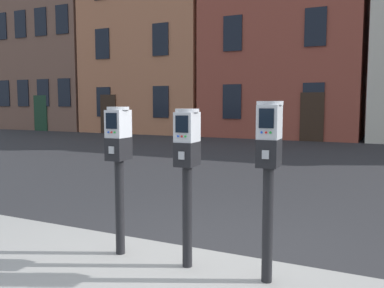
# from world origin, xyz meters

# --- Properties ---
(ground_plane) EXTENTS (160.00, 160.00, 0.00)m
(ground_plane) POSITION_xyz_m (0.00, 0.00, 0.00)
(ground_plane) COLOR #28282B
(parking_meter_near_kerb) EXTENTS (0.23, 0.26, 1.47)m
(parking_meter_near_kerb) POSITION_xyz_m (-0.69, -0.27, 1.15)
(parking_meter_near_kerb) COLOR black
(parking_meter_near_kerb) RESTS_ON sidewalk_slab
(parking_meter_twin_adjacent) EXTENTS (0.23, 0.26, 1.46)m
(parking_meter_twin_adjacent) POSITION_xyz_m (0.06, -0.27, 1.14)
(parking_meter_twin_adjacent) COLOR black
(parking_meter_twin_adjacent) RESTS_ON sidewalk_slab
(parking_meter_end_of_row) EXTENTS (0.23, 0.26, 1.52)m
(parking_meter_end_of_row) POSITION_xyz_m (0.81, -0.27, 1.19)
(parking_meter_end_of_row) COLOR black
(parking_meter_end_of_row) RESTS_ON sidewalk_slab
(townhouse_brick_corner) EXTENTS (6.51, 7.10, 12.26)m
(townhouse_brick_corner) POSITION_xyz_m (-17.57, 18.02, 6.13)
(townhouse_brick_corner) COLOR brown
(townhouse_brick_corner) RESTS_ON ground_plane
(townhouse_green_painted) EXTENTS (7.18, 7.00, 12.40)m
(townhouse_green_painted) POSITION_xyz_m (-10.55, 17.98, 6.21)
(townhouse_green_painted) COLOR #B7704C
(townhouse_green_painted) RESTS_ON ground_plane
(townhouse_orange_brick) EXTENTS (7.37, 5.33, 9.34)m
(townhouse_orange_brick) POSITION_xyz_m (-3.09, 17.14, 4.68)
(townhouse_orange_brick) COLOR brown
(townhouse_orange_brick) RESTS_ON ground_plane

